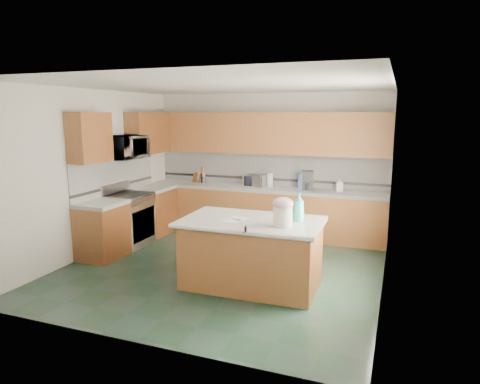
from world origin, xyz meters
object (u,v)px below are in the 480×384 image
at_px(island_base, 252,255).
at_px(toaster_oven, 255,180).
at_px(treat_jar, 283,216).
at_px(coffee_maker, 307,180).
at_px(island_top, 252,222).
at_px(soap_bottle_island, 299,207).
at_px(knife_block, 197,178).

height_order(island_base, toaster_oven, toaster_oven).
relative_size(treat_jar, coffee_maker, 0.73).
distance_m(island_top, treat_jar, 0.53).
xyz_separation_m(island_top, toaster_oven, (-0.80, 2.52, 0.15)).
distance_m(island_base, island_top, 0.46).
bearing_deg(treat_jar, soap_bottle_island, 71.23).
relative_size(knife_block, toaster_oven, 0.52).
height_order(island_base, island_top, island_top).
bearing_deg(island_base, toaster_oven, 106.62).
relative_size(island_base, soap_bottle_island, 4.62).
bearing_deg(coffee_maker, toaster_oven, 169.05).
distance_m(soap_bottle_island, toaster_oven, 2.75).
relative_size(toaster_oven, coffee_maker, 1.16).
bearing_deg(coffee_maker, island_base, -107.36).
height_order(toaster_oven, coffee_maker, coffee_maker).
distance_m(toaster_oven, coffee_maker, 1.02).
xyz_separation_m(island_base, treat_jar, (0.47, -0.19, 0.62)).
bearing_deg(island_top, knife_block, 128.14).
height_order(island_top, coffee_maker, coffee_maker).
height_order(island_top, treat_jar, treat_jar).
xyz_separation_m(treat_jar, soap_bottle_island, (0.13, 0.34, 0.06)).
bearing_deg(toaster_oven, island_base, -57.25).
distance_m(island_top, toaster_oven, 2.65).
bearing_deg(soap_bottle_island, toaster_oven, 103.02).
relative_size(island_top, soap_bottle_island, 4.89).
xyz_separation_m(knife_block, coffee_maker, (2.27, 0.03, 0.07)).
distance_m(island_base, soap_bottle_island, 0.92).
xyz_separation_m(island_top, knife_block, (-2.06, 2.52, 0.13)).
height_order(treat_jar, knife_block, treat_jar).
relative_size(knife_block, coffee_maker, 0.61).
height_order(treat_jar, soap_bottle_island, soap_bottle_island).
bearing_deg(island_base, knife_block, 128.14).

